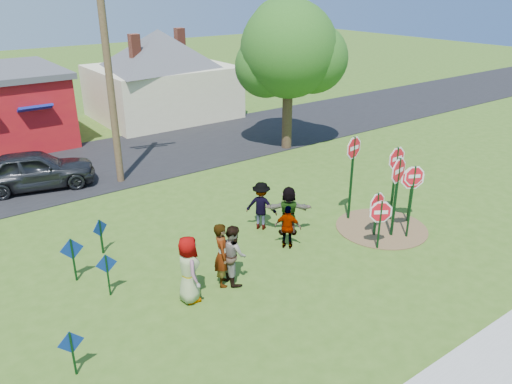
# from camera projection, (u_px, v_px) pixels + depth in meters

# --- Properties ---
(ground) EXTENTS (120.00, 120.00, 0.00)m
(ground) POSITION_uv_depth(u_px,v_px,m) (263.00, 255.00, 15.98)
(ground) COLOR #395A19
(ground) RESTS_ON ground
(road) EXTENTS (120.00, 7.50, 0.04)m
(road) POSITION_uv_depth(u_px,v_px,m) (123.00, 159.00, 24.51)
(road) COLOR black
(road) RESTS_ON ground
(dirt_patch) EXTENTS (3.20, 3.20, 0.03)m
(dirt_patch) POSITION_uv_depth(u_px,v_px,m) (381.00, 228.00, 17.68)
(dirt_patch) COLOR brown
(dirt_patch) RESTS_ON ground
(cream_house) EXTENTS (9.40, 9.40, 6.50)m
(cream_house) POSITION_uv_depth(u_px,v_px,m) (161.00, 70.00, 31.19)
(cream_house) COLOR beige
(cream_house) RESTS_ON ground
(stop_sign_a) EXTENTS (0.87, 0.55, 1.83)m
(stop_sign_a) POSITION_uv_depth(u_px,v_px,m) (381.00, 215.00, 15.87)
(stop_sign_a) COLOR black
(stop_sign_a) RESTS_ON ground
(stop_sign_b) EXTENTS (1.08, 0.18, 3.29)m
(stop_sign_b) POSITION_uv_depth(u_px,v_px,m) (353.00, 157.00, 17.45)
(stop_sign_b) COLOR black
(stop_sign_b) RESTS_ON ground
(stop_sign_c) EXTENTS (0.84, 0.42, 2.70)m
(stop_sign_c) POSITION_uv_depth(u_px,v_px,m) (413.00, 185.00, 16.33)
(stop_sign_c) COLOR black
(stop_sign_c) RESTS_ON ground
(stop_sign_d) EXTENTS (1.12, 0.08, 2.94)m
(stop_sign_d) POSITION_uv_depth(u_px,v_px,m) (396.00, 165.00, 17.48)
(stop_sign_d) COLOR black
(stop_sign_d) RESTS_ON ground
(stop_sign_e) EXTENTS (1.04, 0.08, 1.72)m
(stop_sign_e) POSITION_uv_depth(u_px,v_px,m) (377.00, 206.00, 16.77)
(stop_sign_e) COLOR black
(stop_sign_e) RESTS_ON ground
(stop_sign_f) EXTENTS (0.92, 0.67, 2.26)m
(stop_sign_f) POSITION_uv_depth(u_px,v_px,m) (412.00, 182.00, 17.56)
(stop_sign_f) COLOR black
(stop_sign_f) RESTS_ON ground
(stop_sign_g) EXTENTS (1.17, 0.23, 2.98)m
(stop_sign_g) POSITION_uv_depth(u_px,v_px,m) (398.00, 179.00, 16.36)
(stop_sign_g) COLOR black
(stop_sign_g) RESTS_ON ground
(blue_diamond_a) EXTENTS (0.57, 0.06, 1.16)m
(blue_diamond_a) POSITION_uv_depth(u_px,v_px,m) (72.00, 348.00, 10.85)
(blue_diamond_a) COLOR black
(blue_diamond_a) RESTS_ON ground
(blue_diamond_b) EXTENTS (0.58, 0.10, 1.30)m
(blue_diamond_b) POSITION_uv_depth(u_px,v_px,m) (107.00, 270.00, 13.61)
(blue_diamond_b) COLOR black
(blue_diamond_b) RESTS_ON ground
(blue_diamond_c) EXTENTS (0.67, 0.07, 1.38)m
(blue_diamond_c) POSITION_uv_depth(u_px,v_px,m) (73.00, 255.00, 14.28)
(blue_diamond_c) COLOR black
(blue_diamond_c) RESTS_ON ground
(blue_diamond_d) EXTENTS (0.55, 0.28, 1.20)m
(blue_diamond_d) POSITION_uv_depth(u_px,v_px,m) (101.00, 232.00, 15.78)
(blue_diamond_d) COLOR black
(blue_diamond_d) RESTS_ON ground
(person_a) EXTENTS (0.77, 1.03, 1.93)m
(person_a) POSITION_uv_depth(u_px,v_px,m) (189.00, 269.00, 13.35)
(person_a) COLOR #435496
(person_a) RESTS_ON ground
(person_b) EXTENTS (0.74, 0.84, 1.93)m
(person_b) POSITION_uv_depth(u_px,v_px,m) (222.00, 254.00, 14.08)
(person_b) COLOR #20786E
(person_b) RESTS_ON ground
(person_c) EXTENTS (0.82, 0.97, 1.79)m
(person_c) POSITION_uv_depth(u_px,v_px,m) (233.00, 254.00, 14.24)
(person_c) COLOR brown
(person_c) RESTS_ON ground
(person_d) EXTENTS (1.19, 1.28, 1.73)m
(person_d) POSITION_uv_depth(u_px,v_px,m) (261.00, 206.00, 17.37)
(person_d) COLOR #38393E
(person_d) RESTS_ON ground
(person_e) EXTENTS (0.84, 0.90, 1.48)m
(person_e) POSITION_uv_depth(u_px,v_px,m) (288.00, 227.00, 16.12)
(person_e) COLOR #513157
(person_e) RESTS_ON ground
(person_f) EXTENTS (1.60, 1.37, 1.74)m
(person_f) POSITION_uv_depth(u_px,v_px,m) (288.00, 211.00, 16.99)
(person_f) COLOR #245A2A
(person_f) RESTS_ON ground
(suv) EXTENTS (5.09, 2.99, 1.63)m
(suv) POSITION_uv_depth(u_px,v_px,m) (34.00, 170.00, 20.72)
(suv) COLOR #2B2C30
(suv) RESTS_ON road
(utility_pole) EXTENTS (2.33, 0.72, 9.70)m
(utility_pole) POSITION_uv_depth(u_px,v_px,m) (108.00, 62.00, 19.81)
(utility_pole) COLOR #4C3823
(utility_pole) RESTS_ON ground
(leafy_tree) EXTENTS (5.21, 4.75, 7.41)m
(leafy_tree) POSITION_uv_depth(u_px,v_px,m) (291.00, 54.00, 24.40)
(leafy_tree) COLOR #382819
(leafy_tree) RESTS_ON ground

